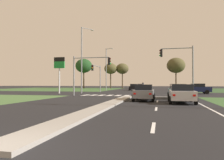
# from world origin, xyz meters

# --- Properties ---
(ground_plane) EXTENTS (200.00, 200.00, 0.00)m
(ground_plane) POSITION_xyz_m (0.00, 30.00, 0.00)
(ground_plane) COLOR black
(grass_verge_far_left) EXTENTS (35.00, 35.00, 0.01)m
(grass_verge_far_left) POSITION_xyz_m (-25.50, 54.50, 0.00)
(grass_verge_far_left) COLOR #385B2D
(grass_verge_far_left) RESTS_ON ground
(median_island_near) EXTENTS (1.20, 22.00, 0.14)m
(median_island_near) POSITION_xyz_m (0.00, 11.00, 0.07)
(median_island_near) COLOR gray
(median_island_near) RESTS_ON ground
(median_island_far) EXTENTS (1.20, 36.00, 0.14)m
(median_island_far) POSITION_xyz_m (0.00, 55.00, 0.07)
(median_island_far) COLOR #ADA89E
(median_island_far) RESTS_ON ground
(lane_dash_near) EXTENTS (0.14, 2.00, 0.01)m
(lane_dash_near) POSITION_xyz_m (3.50, 4.07, 0.01)
(lane_dash_near) COLOR silver
(lane_dash_near) RESTS_ON ground
(lane_dash_second) EXTENTS (0.14, 2.00, 0.01)m
(lane_dash_second) POSITION_xyz_m (3.50, 10.07, 0.01)
(lane_dash_second) COLOR silver
(lane_dash_second) RESTS_ON ground
(lane_dash_third) EXTENTS (0.14, 2.00, 0.01)m
(lane_dash_third) POSITION_xyz_m (3.50, 16.07, 0.01)
(lane_dash_third) COLOR silver
(lane_dash_third) RESTS_ON ground
(edge_line_right) EXTENTS (0.14, 24.00, 0.01)m
(edge_line_right) POSITION_xyz_m (6.85, 12.00, 0.01)
(edge_line_right) COLOR silver
(edge_line_right) RESTS_ON ground
(stop_bar_near) EXTENTS (6.40, 0.50, 0.01)m
(stop_bar_near) POSITION_xyz_m (3.80, 23.00, 0.01)
(stop_bar_near) COLOR silver
(stop_bar_near) RESTS_ON ground
(crosswalk_bar_near) EXTENTS (0.70, 2.80, 0.01)m
(crosswalk_bar_near) POSITION_xyz_m (-6.40, 24.80, 0.01)
(crosswalk_bar_near) COLOR silver
(crosswalk_bar_near) RESTS_ON ground
(crosswalk_bar_second) EXTENTS (0.70, 2.80, 0.01)m
(crosswalk_bar_second) POSITION_xyz_m (-5.25, 24.80, 0.01)
(crosswalk_bar_second) COLOR silver
(crosswalk_bar_second) RESTS_ON ground
(crosswalk_bar_third) EXTENTS (0.70, 2.80, 0.01)m
(crosswalk_bar_third) POSITION_xyz_m (-4.10, 24.80, 0.01)
(crosswalk_bar_third) COLOR silver
(crosswalk_bar_third) RESTS_ON ground
(crosswalk_bar_fourth) EXTENTS (0.70, 2.80, 0.01)m
(crosswalk_bar_fourth) POSITION_xyz_m (-2.95, 24.80, 0.01)
(crosswalk_bar_fourth) COLOR silver
(crosswalk_bar_fourth) RESTS_ON ground
(crosswalk_bar_fifth) EXTENTS (0.70, 2.80, 0.01)m
(crosswalk_bar_fifth) POSITION_xyz_m (-1.80, 24.80, 0.01)
(crosswalk_bar_fifth) COLOR silver
(crosswalk_bar_fifth) RESTS_ON ground
(crosswalk_bar_sixth) EXTENTS (0.70, 2.80, 0.01)m
(crosswalk_bar_sixth) POSITION_xyz_m (-0.65, 24.80, 0.01)
(crosswalk_bar_sixth) COLOR silver
(crosswalk_bar_sixth) RESTS_ON ground
(crosswalk_bar_seventh) EXTENTS (0.70, 2.80, 0.01)m
(crosswalk_bar_seventh) POSITION_xyz_m (0.50, 24.80, 0.01)
(crosswalk_bar_seventh) COLOR silver
(crosswalk_bar_seventh) RESTS_ON ground
(crosswalk_bar_eighth) EXTENTS (0.70, 2.80, 0.01)m
(crosswalk_bar_eighth) POSITION_xyz_m (1.65, 24.80, 0.01)
(crosswalk_bar_eighth) COLOR silver
(crosswalk_bar_eighth) RESTS_ON ground
(car_teal_near) EXTENTS (1.99, 4.47, 1.58)m
(car_teal_near) POSITION_xyz_m (5.57, 20.34, 0.80)
(car_teal_near) COLOR #19565B
(car_teal_near) RESTS_ON ground
(car_red_second) EXTENTS (2.08, 4.51, 1.52)m
(car_red_second) POSITION_xyz_m (-2.37, 63.96, 0.78)
(car_red_second) COLOR #A31919
(car_red_second) RESTS_ON ground
(car_black_third) EXTENTS (2.06, 4.32, 1.51)m
(car_black_third) POSITION_xyz_m (-2.35, 47.83, 0.78)
(car_black_third) COLOR black
(car_black_third) RESTS_ON ground
(car_grey_fourth) EXTENTS (1.97, 4.31, 1.53)m
(car_grey_fourth) POSITION_xyz_m (2.26, 16.82, 0.78)
(car_grey_fourth) COLOR slate
(car_grey_fourth) RESTS_ON ground
(car_navy_fifth) EXTENTS (4.20, 2.02, 1.61)m
(car_navy_fifth) POSITION_xyz_m (9.40, 32.20, 0.82)
(car_navy_fifth) COLOR #161E47
(car_navy_fifth) RESTS_ON ground
(car_silver_sixth) EXTENTS (2.10, 4.33, 1.56)m
(car_silver_sixth) POSITION_xyz_m (5.48, 14.81, 0.80)
(car_silver_sixth) COLOR #B7B7BC
(car_silver_sixth) RESTS_ON ground
(traffic_signal_near_left) EXTENTS (5.22, 0.32, 5.30)m
(traffic_signal_near_left) POSITION_xyz_m (-5.64, 23.40, 3.70)
(traffic_signal_near_left) COLOR gray
(traffic_signal_near_left) RESTS_ON ground
(traffic_signal_near_right) EXTENTS (4.03, 0.32, 6.16)m
(traffic_signal_near_right) POSITION_xyz_m (6.25, 23.40, 4.17)
(traffic_signal_near_right) COLOR gray
(traffic_signal_near_right) RESTS_ON ground
(traffic_signal_far_left) EXTENTS (0.32, 5.33, 5.08)m
(traffic_signal_far_left) POSITION_xyz_m (-7.60, 34.55, 3.56)
(traffic_signal_far_left) COLOR gray
(traffic_signal_far_left) RESTS_ON ground
(street_lamp_second) EXTENTS (1.67, 1.94, 10.93)m
(street_lamp_second) POSITION_xyz_m (-8.73, 29.84, 6.04)
(street_lamp_second) COLOR gray
(street_lamp_second) RESTS_ON ground
(street_lamp_third) EXTENTS (2.04, 1.27, 9.97)m
(street_lamp_third) POSITION_xyz_m (-8.69, 46.30, 5.53)
(street_lamp_third) COLOR gray
(street_lamp_third) RESTS_ON ground
(pedestrian_at_median) EXTENTS (0.34, 0.34, 1.86)m
(pedestrian_at_median) POSITION_xyz_m (0.19, 42.53, 1.27)
(pedestrian_at_median) COLOR #232833
(pedestrian_at_median) RESTS_ON median_island_far
(fuel_price_totem) EXTENTS (1.80, 0.24, 5.92)m
(fuel_price_totem) POSITION_xyz_m (-12.37, 28.81, 4.33)
(fuel_price_totem) COLOR silver
(fuel_price_totem) RESTS_ON ground
(treeline_near) EXTENTS (5.53, 5.53, 9.88)m
(treeline_near) POSITION_xyz_m (-21.21, 65.01, 7.50)
(treeline_near) COLOR #423323
(treeline_near) RESTS_ON ground
(treeline_second) EXTENTS (4.19, 4.19, 8.30)m
(treeline_second) POSITION_xyz_m (-12.17, 65.84, 6.48)
(treeline_second) COLOR #423323
(treeline_second) RESTS_ON ground
(treeline_third) EXTENTS (4.13, 4.13, 8.29)m
(treeline_third) POSITION_xyz_m (-8.46, 67.07, 6.49)
(treeline_third) COLOR #423323
(treeline_third) RESTS_ON ground
(treeline_fourth) EXTENTS (5.35, 5.35, 9.28)m
(treeline_fourth) POSITION_xyz_m (8.36, 63.11, 6.98)
(treeline_fourth) COLOR #423323
(treeline_fourth) RESTS_ON ground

